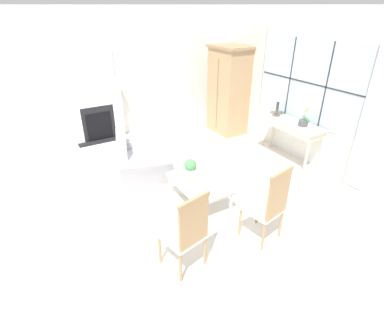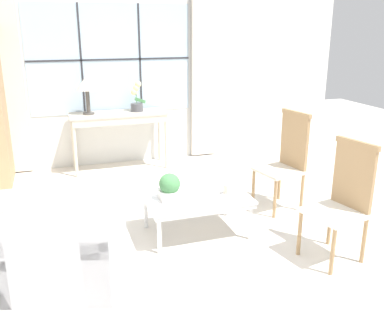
{
  "view_description": "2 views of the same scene",
  "coord_description": "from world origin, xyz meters",
  "px_view_note": "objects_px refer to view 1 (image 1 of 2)",
  "views": [
    {
      "loc": [
        3.71,
        -1.66,
        2.8
      ],
      "look_at": [
        0.42,
        0.28,
        0.81
      ],
      "focal_mm": 28.0,
      "sensor_mm": 36.0,
      "label": 1
    },
    {
      "loc": [
        -0.85,
        -3.22,
        1.96
      ],
      "look_at": [
        0.38,
        0.51,
        0.74
      ],
      "focal_mm": 40.0,
      "sensor_mm": 36.0,
      "label": 2
    }
  ],
  "objects_px": {
    "fireplace": "(96,112)",
    "table_lamp": "(279,96)",
    "coffee_table": "(199,184)",
    "potted_plant_small": "(190,167)",
    "armchair_upholstered": "(142,162)",
    "accent_chair_wooden": "(188,230)",
    "armoire": "(229,90)",
    "console_table": "(290,126)",
    "side_chair_wooden": "(270,203)",
    "potted_orchid": "(304,117)",
    "pillar_candle": "(207,189)"
  },
  "relations": [
    {
      "from": "fireplace",
      "to": "table_lamp",
      "type": "xyz_separation_m",
      "value": [
        2.53,
        2.96,
        0.54
      ]
    },
    {
      "from": "coffee_table",
      "to": "potted_plant_small",
      "type": "bearing_deg",
      "value": -179.44
    },
    {
      "from": "armchair_upholstered",
      "to": "coffee_table",
      "type": "height_order",
      "value": "armchair_upholstered"
    },
    {
      "from": "table_lamp",
      "to": "accent_chair_wooden",
      "type": "bearing_deg",
      "value": -59.25
    },
    {
      "from": "armoire",
      "to": "fireplace",
      "type": "bearing_deg",
      "value": -109.87
    },
    {
      "from": "console_table",
      "to": "potted_plant_small",
      "type": "xyz_separation_m",
      "value": [
        0.11,
        -2.29,
        -0.2
      ]
    },
    {
      "from": "armoire",
      "to": "accent_chair_wooden",
      "type": "xyz_separation_m",
      "value": [
        3.33,
        -3.01,
        -0.43
      ]
    },
    {
      "from": "console_table",
      "to": "accent_chair_wooden",
      "type": "relative_size",
      "value": 1.28
    },
    {
      "from": "armchair_upholstered",
      "to": "accent_chair_wooden",
      "type": "distance_m",
      "value": 2.41
    },
    {
      "from": "side_chair_wooden",
      "to": "armchair_upholstered",
      "type": "bearing_deg",
      "value": -163.23
    },
    {
      "from": "potted_orchid",
      "to": "side_chair_wooden",
      "type": "relative_size",
      "value": 0.39
    },
    {
      "from": "console_table",
      "to": "armchair_upholstered",
      "type": "xyz_separation_m",
      "value": [
        -0.91,
        -2.7,
        -0.46
      ]
    },
    {
      "from": "console_table",
      "to": "side_chair_wooden",
      "type": "bearing_deg",
      "value": -51.74
    },
    {
      "from": "console_table",
      "to": "armoire",
      "type": "bearing_deg",
      "value": -177.68
    },
    {
      "from": "console_table",
      "to": "pillar_candle",
      "type": "bearing_deg",
      "value": -73.71
    },
    {
      "from": "side_chair_wooden",
      "to": "fireplace",
      "type": "bearing_deg",
      "value": -167.51
    },
    {
      "from": "table_lamp",
      "to": "potted_orchid",
      "type": "bearing_deg",
      "value": 0.67
    },
    {
      "from": "fireplace",
      "to": "potted_plant_small",
      "type": "distance_m",
      "value": 3.11
    },
    {
      "from": "table_lamp",
      "to": "accent_chair_wooden",
      "type": "xyz_separation_m",
      "value": [
        1.85,
        -3.1,
        -0.64
      ]
    },
    {
      "from": "armchair_upholstered",
      "to": "pillar_candle",
      "type": "height_order",
      "value": "armchair_upholstered"
    },
    {
      "from": "fireplace",
      "to": "pillar_candle",
      "type": "height_order",
      "value": "fireplace"
    },
    {
      "from": "armoire",
      "to": "table_lamp",
      "type": "relative_size",
      "value": 3.85
    },
    {
      "from": "table_lamp",
      "to": "coffee_table",
      "type": "xyz_separation_m",
      "value": [
        0.78,
        -2.3,
        -0.86
      ]
    },
    {
      "from": "console_table",
      "to": "potted_orchid",
      "type": "distance_m",
      "value": 0.38
    },
    {
      "from": "table_lamp",
      "to": "pillar_candle",
      "type": "height_order",
      "value": "table_lamp"
    },
    {
      "from": "armchair_upholstered",
      "to": "potted_plant_small",
      "type": "xyz_separation_m",
      "value": [
        1.02,
        0.41,
        0.26
      ]
    },
    {
      "from": "armoire",
      "to": "pillar_candle",
      "type": "height_order",
      "value": "armoire"
    },
    {
      "from": "fireplace",
      "to": "accent_chair_wooden",
      "type": "bearing_deg",
      "value": -1.82
    },
    {
      "from": "potted_plant_small",
      "to": "side_chair_wooden",
      "type": "bearing_deg",
      "value": 12.79
    },
    {
      "from": "fireplace",
      "to": "side_chair_wooden",
      "type": "xyz_separation_m",
      "value": [
        4.47,
        0.99,
        -0.08
      ]
    },
    {
      "from": "coffee_table",
      "to": "pillar_candle",
      "type": "distance_m",
      "value": 0.32
    },
    {
      "from": "armoire",
      "to": "console_table",
      "type": "bearing_deg",
      "value": 2.32
    },
    {
      "from": "table_lamp",
      "to": "console_table",
      "type": "bearing_deg",
      "value": -1.81
    },
    {
      "from": "fireplace",
      "to": "table_lamp",
      "type": "bearing_deg",
      "value": 49.57
    },
    {
      "from": "console_table",
      "to": "accent_chair_wooden",
      "type": "height_order",
      "value": "accent_chair_wooden"
    },
    {
      "from": "console_table",
      "to": "potted_orchid",
      "type": "bearing_deg",
      "value": 4.38
    },
    {
      "from": "armoire",
      "to": "table_lamp",
      "type": "xyz_separation_m",
      "value": [
        1.49,
        0.09,
        0.21
      ]
    },
    {
      "from": "pillar_candle",
      "to": "table_lamp",
      "type": "bearing_deg",
      "value": 114.79
    },
    {
      "from": "fireplace",
      "to": "armoire",
      "type": "height_order",
      "value": "fireplace"
    },
    {
      "from": "armchair_upholstered",
      "to": "pillar_candle",
      "type": "relative_size",
      "value": 9.47
    },
    {
      "from": "potted_orchid",
      "to": "accent_chair_wooden",
      "type": "height_order",
      "value": "potted_orchid"
    },
    {
      "from": "console_table",
      "to": "side_chair_wooden",
      "type": "height_order",
      "value": "side_chair_wooden"
    },
    {
      "from": "potted_plant_small",
      "to": "console_table",
      "type": "bearing_deg",
      "value": 92.78
    },
    {
      "from": "potted_plant_small",
      "to": "coffee_table",
      "type": "bearing_deg",
      "value": 0.56
    },
    {
      "from": "accent_chair_wooden",
      "to": "pillar_candle",
      "type": "distance_m",
      "value": 1.08
    },
    {
      "from": "coffee_table",
      "to": "potted_plant_small",
      "type": "xyz_separation_m",
      "value": [
        -0.27,
        -0.0,
        0.17
      ]
    },
    {
      "from": "table_lamp",
      "to": "potted_orchid",
      "type": "relative_size",
      "value": 1.22
    },
    {
      "from": "potted_orchid",
      "to": "armoire",
      "type": "bearing_deg",
      "value": -177.42
    },
    {
      "from": "pillar_candle",
      "to": "accent_chair_wooden",
      "type": "bearing_deg",
      "value": -44.71
    },
    {
      "from": "potted_orchid",
      "to": "coffee_table",
      "type": "distance_m",
      "value": 2.39
    }
  ]
}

